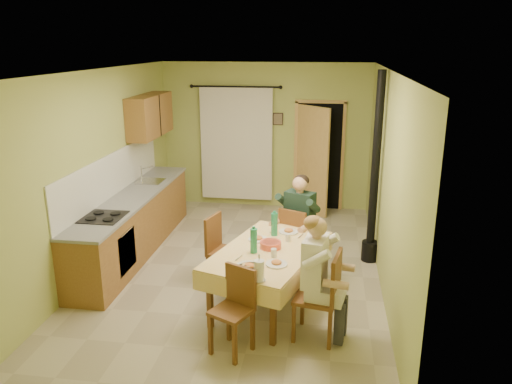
% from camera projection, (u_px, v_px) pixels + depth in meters
% --- Properties ---
extents(floor, '(4.00, 6.00, 0.01)m').
position_uv_depth(floor, '(238.00, 269.00, 7.22)').
color(floor, tan).
rests_on(floor, ground).
extents(room_shell, '(4.04, 6.04, 2.82)m').
position_uv_depth(room_shell, '(237.00, 146.00, 6.70)').
color(room_shell, '#ABB65D').
rests_on(room_shell, ground).
extents(kitchen_run, '(0.64, 3.64, 1.56)m').
position_uv_depth(kitchen_run, '(134.00, 222.00, 7.70)').
color(kitchen_run, brown).
rests_on(kitchen_run, ground).
extents(upper_cabinets, '(0.35, 1.40, 0.70)m').
position_uv_depth(upper_cabinets, '(150.00, 115.00, 8.52)').
color(upper_cabinets, brown).
rests_on(upper_cabinets, room_shell).
extents(curtain, '(1.70, 0.07, 2.22)m').
position_uv_depth(curtain, '(236.00, 144.00, 9.68)').
color(curtain, black).
rests_on(curtain, ground).
extents(doorway, '(0.96, 0.62, 2.15)m').
position_uv_depth(doorway, '(316.00, 158.00, 9.46)').
color(doorway, black).
rests_on(doorway, ground).
extents(dining_table, '(1.53, 2.00, 0.76)m').
position_uv_depth(dining_table, '(269.00, 278.00, 6.12)').
color(dining_table, '#EEC77B').
rests_on(dining_table, ground).
extents(tableware, '(0.62, 1.60, 0.33)m').
position_uv_depth(tableware, '(266.00, 247.00, 5.90)').
color(tableware, white).
rests_on(tableware, dining_table).
extents(chair_far, '(0.55, 0.55, 0.97)m').
position_uv_depth(chair_far, '(297.00, 253.00, 7.06)').
color(chair_far, brown).
rests_on(chair_far, ground).
extents(chair_near, '(0.50, 0.50, 0.93)m').
position_uv_depth(chair_near, '(232.00, 327.00, 5.23)').
color(chair_near, brown).
rests_on(chair_near, ground).
extents(chair_right, '(0.53, 0.53, 1.02)m').
position_uv_depth(chair_right, '(317.00, 313.00, 5.49)').
color(chair_right, brown).
rests_on(chair_right, ground).
extents(chair_left, '(0.51, 0.51, 0.97)m').
position_uv_depth(chair_left, '(225.00, 265.00, 6.67)').
color(chair_left, brown).
rests_on(chair_left, ground).
extents(man_far, '(0.65, 0.60, 1.39)m').
position_uv_depth(man_far, '(299.00, 213.00, 6.90)').
color(man_far, '#192D23').
rests_on(man_far, chair_far).
extents(man_right, '(0.53, 0.62, 1.39)m').
position_uv_depth(man_right, '(318.00, 264.00, 5.33)').
color(man_right, white).
rests_on(man_right, chair_right).
extents(stove_flue, '(0.24, 0.24, 2.80)m').
position_uv_depth(stove_flue, '(373.00, 195.00, 7.23)').
color(stove_flue, black).
rests_on(stove_flue, ground).
extents(picture_back, '(0.19, 0.03, 0.23)m').
position_uv_depth(picture_back, '(278.00, 119.00, 9.49)').
color(picture_back, black).
rests_on(picture_back, room_shell).
extents(picture_right, '(0.03, 0.31, 0.21)m').
position_uv_depth(picture_right, '(379.00, 132.00, 7.55)').
color(picture_right, brown).
rests_on(picture_right, room_shell).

